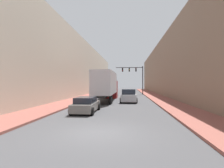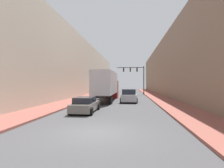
# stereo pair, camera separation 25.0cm
# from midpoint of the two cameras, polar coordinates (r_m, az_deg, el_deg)

# --- Properties ---
(ground_plane) EXTENTS (200.00, 200.00, 0.00)m
(ground_plane) POSITION_cam_midpoint_polar(r_m,az_deg,el_deg) (9.29, -4.79, -15.62)
(ground_plane) COLOR #424244
(sidewalk_right) EXTENTS (3.38, 80.00, 0.15)m
(sidewalk_right) POSITION_cam_midpoint_polar(r_m,az_deg,el_deg) (39.17, 12.75, -3.48)
(sidewalk_right) COLOR brown
(sidewalk_right) RESTS_ON ground
(sidewalk_left) EXTENTS (3.38, 80.00, 0.15)m
(sidewalk_left) POSITION_cam_midpoint_polar(r_m,az_deg,el_deg) (39.70, -6.06, -3.43)
(sidewalk_left) COLOR brown
(sidewalk_left) RESTS_ON ground
(building_right) EXTENTS (6.00, 80.00, 11.93)m
(building_right) POSITION_cam_midpoint_polar(r_m,az_deg,el_deg) (40.09, 19.45, 5.02)
(building_right) COLOR #846B56
(building_right) RESTS_ON ground
(building_left) EXTENTS (6.00, 80.00, 12.07)m
(building_left) POSITION_cam_midpoint_polar(r_m,az_deg,el_deg) (40.99, -12.52, 5.02)
(building_left) COLOR #BCB29E
(building_left) RESTS_ON ground
(semi_truck) EXTENTS (2.49, 12.23, 4.17)m
(semi_truck) POSITION_cam_midpoint_polar(r_m,az_deg,el_deg) (26.04, -2.06, -0.32)
(semi_truck) COLOR silver
(semi_truck) RESTS_ON ground
(sedan_car) EXTENTS (1.99, 4.34, 1.35)m
(sedan_car) POSITION_cam_midpoint_polar(r_m,az_deg,el_deg) (15.72, -8.92, -6.73)
(sedan_car) COLOR slate
(sedan_car) RESTS_ON ground
(suv_car) EXTENTS (2.24, 4.85, 1.78)m
(suv_car) POSITION_cam_midpoint_polar(r_m,az_deg,el_deg) (24.29, 5.17, -3.87)
(suv_car) COLOR #B7B7BC
(suv_car) RESTS_ON ground
(traffic_signal_gantry) EXTENTS (6.34, 0.35, 6.61)m
(traffic_signal_gantry) POSITION_cam_midpoint_polar(r_m,az_deg,el_deg) (41.14, 7.51, 3.16)
(traffic_signal_gantry) COLOR black
(traffic_signal_gantry) RESTS_ON ground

